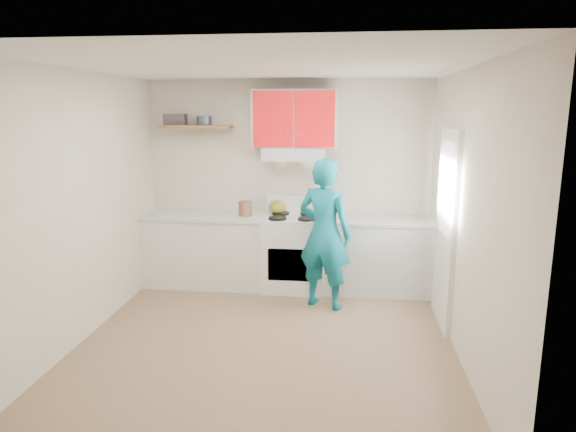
# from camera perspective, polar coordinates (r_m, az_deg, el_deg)

# --- Properties ---
(floor) EXTENTS (3.80, 3.80, 0.00)m
(floor) POSITION_cam_1_polar(r_m,az_deg,el_deg) (5.11, -2.45, -13.99)
(floor) COLOR brown
(floor) RESTS_ON ground
(ceiling) EXTENTS (3.60, 3.80, 0.04)m
(ceiling) POSITION_cam_1_polar(r_m,az_deg,el_deg) (4.61, -2.75, 16.51)
(ceiling) COLOR white
(ceiling) RESTS_ON floor
(back_wall) EXTENTS (3.60, 0.04, 2.60)m
(back_wall) POSITION_cam_1_polar(r_m,az_deg,el_deg) (6.54, 0.05, 3.73)
(back_wall) COLOR beige
(back_wall) RESTS_ON floor
(front_wall) EXTENTS (3.60, 0.04, 2.60)m
(front_wall) POSITION_cam_1_polar(r_m,az_deg,el_deg) (2.89, -8.61, -6.95)
(front_wall) COLOR beige
(front_wall) RESTS_ON floor
(left_wall) EXTENTS (0.04, 3.80, 2.60)m
(left_wall) POSITION_cam_1_polar(r_m,az_deg,el_deg) (5.28, -22.27, 0.87)
(left_wall) COLOR beige
(left_wall) RESTS_ON floor
(right_wall) EXTENTS (0.04, 3.80, 2.60)m
(right_wall) POSITION_cam_1_polar(r_m,az_deg,el_deg) (4.75, 19.38, -0.05)
(right_wall) COLOR beige
(right_wall) RESTS_ON floor
(door) EXTENTS (0.05, 0.85, 2.05)m
(door) POSITION_cam_1_polar(r_m,az_deg,el_deg) (5.47, 17.35, -1.36)
(door) COLOR white
(door) RESTS_ON floor
(door_glass) EXTENTS (0.01, 0.55, 0.95)m
(door_glass) POSITION_cam_1_polar(r_m,az_deg,el_deg) (5.39, 17.35, 3.05)
(door_glass) COLOR white
(door_glass) RESTS_ON door
(counter_left) EXTENTS (1.52, 0.60, 0.90)m
(counter_left) POSITION_cam_1_polar(r_m,az_deg,el_deg) (6.63, -9.24, -3.83)
(counter_left) COLOR silver
(counter_left) RESTS_ON floor
(counter_right) EXTENTS (1.32, 0.60, 0.90)m
(counter_right) POSITION_cam_1_polar(r_m,az_deg,el_deg) (6.40, 9.96, -4.43)
(counter_right) COLOR silver
(counter_right) RESTS_ON floor
(stove) EXTENTS (0.76, 0.65, 0.92)m
(stove) POSITION_cam_1_polar(r_m,az_deg,el_deg) (6.39, 0.61, -4.17)
(stove) COLOR white
(stove) RESTS_ON floor
(range_hood) EXTENTS (0.76, 0.44, 0.15)m
(range_hood) POSITION_cam_1_polar(r_m,az_deg,el_deg) (6.27, 0.73, 7.01)
(range_hood) COLOR silver
(range_hood) RESTS_ON back_wall
(upper_cabinets) EXTENTS (1.02, 0.33, 0.70)m
(upper_cabinets) POSITION_cam_1_polar(r_m,az_deg,el_deg) (6.30, 0.80, 10.90)
(upper_cabinets) COLOR red
(upper_cabinets) RESTS_ON back_wall
(shelf) EXTENTS (0.90, 0.30, 0.04)m
(shelf) POSITION_cam_1_polar(r_m,az_deg,el_deg) (6.57, -10.28, 9.88)
(shelf) COLOR brown
(shelf) RESTS_ON back_wall
(books) EXTENTS (0.29, 0.22, 0.14)m
(books) POSITION_cam_1_polar(r_m,az_deg,el_deg) (6.64, -12.57, 10.56)
(books) COLOR #393235
(books) RESTS_ON shelf
(tin) EXTENTS (0.24, 0.24, 0.11)m
(tin) POSITION_cam_1_polar(r_m,az_deg,el_deg) (6.51, -9.43, 10.55)
(tin) COLOR #333D4C
(tin) RESTS_ON shelf
(kettle) EXTENTS (0.26, 0.26, 0.18)m
(kettle) POSITION_cam_1_polar(r_m,az_deg,el_deg) (6.45, -1.22, 1.02)
(kettle) COLOR olive
(kettle) RESTS_ON stove
(crock) EXTENTS (0.20, 0.20, 0.21)m
(crock) POSITION_cam_1_polar(r_m,az_deg,el_deg) (6.37, -4.85, 0.75)
(crock) COLOR brown
(crock) RESTS_ON counter_left
(cutting_board) EXTENTS (0.32, 0.27, 0.02)m
(cutting_board) POSITION_cam_1_polar(r_m,az_deg,el_deg) (6.30, 8.82, -0.33)
(cutting_board) COLOR olive
(cutting_board) RESTS_ON counter_right
(silicone_mat) EXTENTS (0.29, 0.24, 0.01)m
(silicone_mat) POSITION_cam_1_polar(r_m,az_deg,el_deg) (6.22, 12.07, -0.69)
(silicone_mat) COLOR red
(silicone_mat) RESTS_ON counter_right
(person) EXTENTS (0.73, 0.61, 1.72)m
(person) POSITION_cam_1_polar(r_m,az_deg,el_deg) (5.71, 4.15, -2.00)
(person) COLOR #0E6D7F
(person) RESTS_ON floor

